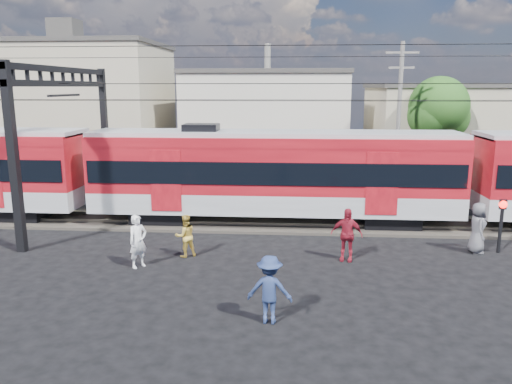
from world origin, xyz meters
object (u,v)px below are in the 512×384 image
(commuter_train, at_px, (278,172))
(pedestrian_c, at_px, (270,289))
(pedestrian_a, at_px, (138,241))
(crossing_signal, at_px, (502,216))

(commuter_train, height_order, pedestrian_c, commuter_train)
(pedestrian_a, relative_size, pedestrian_c, 1.01)
(pedestrian_a, bearing_deg, pedestrian_c, -88.40)
(pedestrian_a, height_order, crossing_signal, crossing_signal)
(commuter_train, bearing_deg, crossing_signal, -21.95)
(commuter_train, bearing_deg, pedestrian_c, -89.58)
(pedestrian_a, xyz_separation_m, crossing_signal, (12.93, 2.47, 0.49))
(commuter_train, distance_m, crossing_signal, 9.03)
(crossing_signal, bearing_deg, pedestrian_c, -142.93)
(commuter_train, distance_m, pedestrian_c, 9.71)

